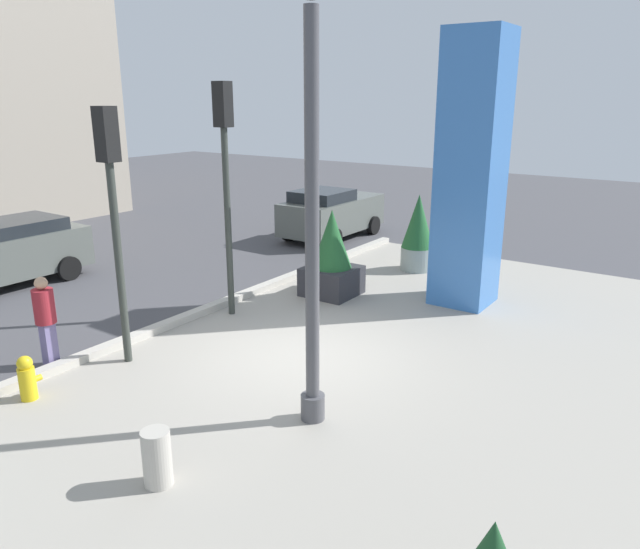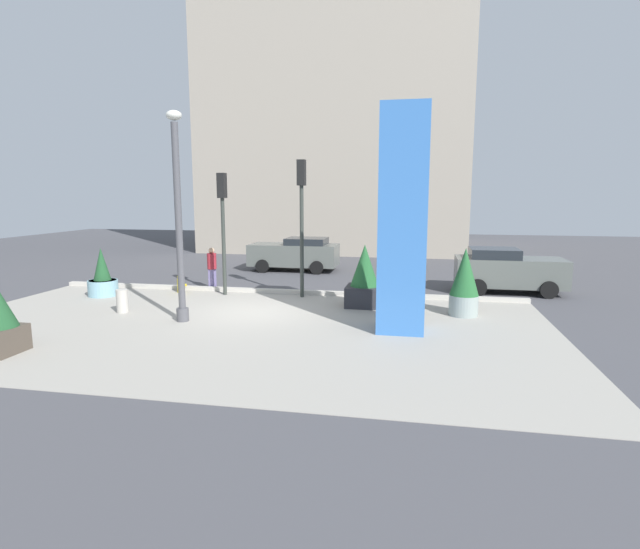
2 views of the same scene
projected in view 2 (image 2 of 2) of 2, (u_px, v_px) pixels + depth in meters
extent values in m
plane|color=#47474C|center=(286.00, 289.00, 19.90)|extent=(60.00, 60.00, 0.00)
cube|color=#9E998E|center=(232.00, 328.00, 14.09)|extent=(18.00, 10.00, 0.02)
cube|color=#B7B2A8|center=(280.00, 291.00, 19.04)|extent=(18.00, 0.24, 0.16)
cylinder|color=#4C4C51|center=(183.00, 315.00, 14.85)|extent=(0.36, 0.36, 0.40)
cylinder|color=#4C4C51|center=(179.00, 225.00, 14.43)|extent=(0.20, 0.20, 5.75)
ellipsoid|color=silver|center=(174.00, 115.00, 13.94)|extent=(0.44, 0.44, 0.28)
cube|color=#3870BC|center=(403.00, 221.00, 13.41)|extent=(1.27, 1.27, 6.07)
cylinder|color=gray|center=(463.00, 305.00, 15.53)|extent=(0.89, 0.89, 0.65)
cylinder|color=#382819|center=(464.00, 296.00, 15.48)|extent=(0.82, 0.82, 0.04)
cone|color=#235B2D|center=(465.00, 272.00, 15.36)|extent=(0.88, 0.88, 1.47)
cylinder|color=#7AA8B7|center=(103.00, 288.00, 18.56)|extent=(1.07, 1.07, 0.60)
cylinder|color=#382819|center=(103.00, 281.00, 18.52)|extent=(0.98, 0.98, 0.04)
cone|color=#1E4C28|center=(101.00, 264.00, 18.42)|extent=(0.62, 0.62, 1.20)
cube|color=#2D2D33|center=(364.00, 296.00, 16.83)|extent=(1.21, 1.21, 0.70)
cylinder|color=#382819|center=(364.00, 287.00, 16.78)|extent=(1.15, 1.15, 0.04)
cone|color=#235B2D|center=(365.00, 265.00, 16.67)|extent=(0.96, 0.96, 1.40)
cylinder|color=gold|center=(181.00, 286.00, 19.18)|extent=(0.26, 0.26, 0.55)
sphere|color=gold|center=(180.00, 276.00, 19.13)|extent=(0.24, 0.24, 0.24)
cylinder|color=gold|center=(185.00, 285.00, 19.15)|extent=(0.12, 0.10, 0.10)
cylinder|color=#B2ADA3|center=(122.00, 301.00, 15.91)|extent=(0.36, 0.36, 0.75)
cylinder|color=#333833|center=(302.00, 242.00, 18.06)|extent=(0.14, 0.14, 4.05)
cube|color=black|center=(301.00, 173.00, 17.66)|extent=(0.28, 0.32, 0.90)
sphere|color=red|center=(302.00, 165.00, 17.79)|extent=(0.18, 0.18, 0.18)
cylinder|color=#333833|center=(224.00, 247.00, 18.49)|extent=(0.14, 0.14, 3.61)
cube|color=black|center=(222.00, 186.00, 18.13)|extent=(0.28, 0.32, 0.90)
sphere|color=red|center=(224.00, 193.00, 18.34)|extent=(0.18, 0.18, 0.18)
cube|color=#565B56|center=(509.00, 272.00, 19.13)|extent=(3.99, 1.82, 1.07)
cube|color=#1E2328|center=(494.00, 253.00, 19.12)|extent=(1.80, 1.60, 0.36)
cylinder|color=black|center=(537.00, 281.00, 19.85)|extent=(0.64, 0.22, 0.64)
cylinder|color=black|center=(549.00, 290.00, 18.09)|extent=(0.64, 0.22, 0.64)
cylinder|color=black|center=(473.00, 279.00, 20.32)|extent=(0.64, 0.22, 0.64)
cylinder|color=black|center=(478.00, 287.00, 18.55)|extent=(0.64, 0.22, 0.64)
cube|color=#565B56|center=(294.00, 255.00, 24.64)|extent=(4.31, 1.85, 1.04)
cube|color=#1E2328|center=(307.00, 241.00, 24.41)|extent=(1.94, 1.63, 0.32)
cylinder|color=black|center=(263.00, 266.00, 24.08)|extent=(0.64, 0.22, 0.64)
cylinder|color=black|center=(273.00, 261.00, 25.86)|extent=(0.64, 0.22, 0.64)
cylinder|color=black|center=(317.00, 268.00, 23.57)|extent=(0.64, 0.22, 0.64)
cylinder|color=black|center=(324.00, 262.00, 25.36)|extent=(0.64, 0.22, 0.64)
cube|color=slate|center=(212.00, 279.00, 19.83)|extent=(0.24, 0.30, 0.82)
cylinder|color=maroon|center=(212.00, 261.00, 19.71)|extent=(0.40, 0.40, 0.62)
sphere|color=tan|center=(211.00, 251.00, 19.65)|extent=(0.22, 0.22, 0.22)
cube|color=#9E9384|center=(343.00, 19.00, 34.56)|extent=(16.88, 13.59, 31.42)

